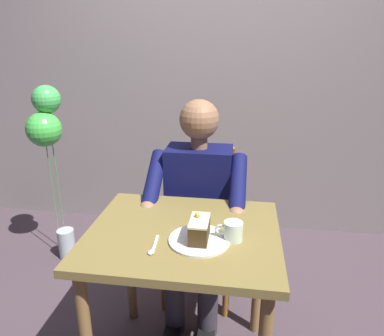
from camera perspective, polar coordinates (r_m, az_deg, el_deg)
cafe_rear_panel at (r=2.87m, az=3.93°, el=19.31°), size 6.40×0.12×3.00m
dining_table at (r=1.61m, az=-1.39°, el=-13.56°), size 0.81×0.68×0.75m
chair at (r=2.21m, az=1.37°, el=-7.61°), size 0.42×0.42×0.91m
seated_person at (r=1.99m, az=0.79°, el=-6.25°), size 0.53×0.58×1.23m
dessert_plate at (r=1.47m, az=1.16°, el=-11.41°), size 0.25×0.25×0.01m
cake_slice at (r=1.45m, az=1.17°, el=-9.73°), size 0.08×0.14×0.11m
coffee_cup at (r=1.47m, az=6.50°, el=-9.89°), size 0.11×0.08×0.08m
dessert_spoon at (r=1.43m, az=-6.21°, el=-12.51°), size 0.03×0.14×0.01m
balloon_display at (r=2.58m, az=-21.94°, el=4.32°), size 0.23×0.26×1.25m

